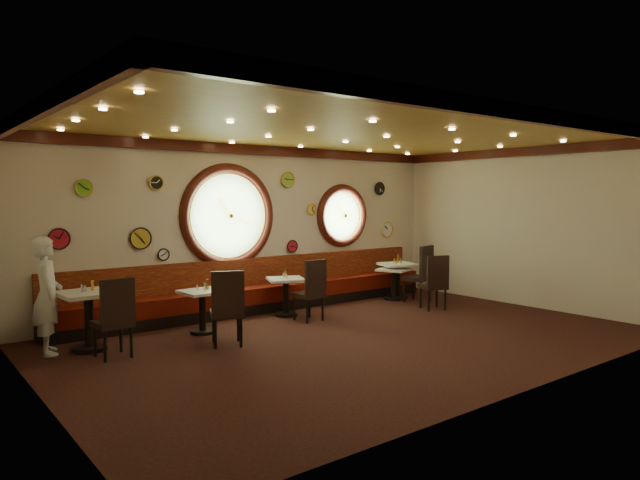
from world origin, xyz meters
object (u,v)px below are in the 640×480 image
(chair_b, at_px, (227,303))
(condiment_c_bottle, at_px, (285,273))
(table_a, at_px, (89,313))
(table_c, at_px, (286,292))
(condiment_d_pepper, at_px, (401,261))
(condiment_a_pepper, at_px, (85,288))
(condiment_a_bottle, at_px, (92,285))
(waiter, at_px, (47,295))
(condiment_e_bottle, at_px, (396,264))
(chair_a, at_px, (115,313))
(condiment_a_salt, at_px, (82,288))
(condiment_d_salt, at_px, (394,261))
(condiment_b_bottle, at_px, (207,284))
(table_d, at_px, (397,276))
(condiment_d_bottle, at_px, (398,258))
(condiment_b_pepper, at_px, (205,287))
(condiment_c_salt, at_px, (284,275))
(condiment_e_pepper, at_px, (396,266))
(condiment_e_salt, at_px, (387,266))
(chair_e, at_px, (435,279))
(table_e, at_px, (394,280))
(table_b, at_px, (202,306))
(condiment_c_pepper, at_px, (287,276))
(condiment_b_salt, at_px, (197,287))
(chair_d, at_px, (422,270))

(chair_b, distance_m, condiment_c_bottle, 2.38)
(table_a, bearing_deg, condiment_c_bottle, 5.20)
(table_c, height_order, condiment_d_pepper, condiment_d_pepper)
(condiment_a_pepper, distance_m, condiment_a_bottle, 0.13)
(waiter, bearing_deg, condiment_d_pepper, -83.00)
(waiter, bearing_deg, condiment_e_bottle, -82.85)
(chair_a, distance_m, condiment_a_salt, 0.75)
(table_c, xyz_separation_m, condiment_d_salt, (2.95, 0.13, 0.37))
(condiment_a_salt, bearing_deg, condiment_b_bottle, 0.32)
(table_a, xyz_separation_m, table_d, (6.56, 0.31, -0.06))
(table_a, height_order, condiment_a_pepper, condiment_a_pepper)
(condiment_d_bottle, bearing_deg, condiment_b_pepper, -174.78)
(condiment_c_salt, xyz_separation_m, condiment_c_bottle, (0.06, 0.03, 0.03))
(condiment_e_pepper, relative_size, condiment_e_bottle, 0.60)
(condiment_e_bottle, bearing_deg, condiment_e_salt, 170.46)
(chair_a, bearing_deg, table_c, 11.11)
(condiment_e_bottle, bearing_deg, table_a, -177.56)
(condiment_c_salt, bearing_deg, condiment_d_bottle, 2.21)
(condiment_b_bottle, relative_size, condiment_e_salt, 1.60)
(table_d, relative_size, condiment_a_salt, 7.92)
(chair_e, relative_size, waiter, 0.40)
(table_e, relative_size, condiment_b_pepper, 7.16)
(table_a, bearing_deg, chair_b, -31.75)
(table_a, xyz_separation_m, condiment_e_pepper, (6.42, 0.21, 0.18))
(table_a, relative_size, condiment_d_bottle, 4.74)
(condiment_d_pepper, height_order, condiment_a_bottle, condiment_a_bottle)
(condiment_b_pepper, bearing_deg, condiment_d_salt, 4.96)
(table_b, bearing_deg, condiment_a_pepper, 177.94)
(table_e, distance_m, chair_b, 4.86)
(condiment_a_pepper, xyz_separation_m, condiment_d_pepper, (6.65, 0.23, -0.08))
(condiment_b_bottle, xyz_separation_m, waiter, (-2.37, 0.16, 0.04))
(condiment_c_salt, bearing_deg, condiment_a_pepper, -175.71)
(table_b, xyz_separation_m, condiment_c_pepper, (1.81, 0.23, 0.31))
(condiment_b_pepper, relative_size, waiter, 0.07)
(condiment_d_salt, height_order, condiment_e_salt, condiment_d_salt)
(chair_b, distance_m, condiment_d_bottle, 5.22)
(table_b, height_order, condiment_e_pepper, condiment_e_pepper)
(table_b, height_order, waiter, waiter)
(condiment_c_bottle, bearing_deg, chair_a, -164.21)
(condiment_b_salt, distance_m, condiment_c_bottle, 1.94)
(condiment_b_salt, xyz_separation_m, condiment_d_pepper, (4.91, 0.22, 0.08))
(chair_b, relative_size, condiment_b_pepper, 6.33)
(condiment_b_pepper, height_order, condiment_d_pepper, condiment_d_pepper)
(chair_b, relative_size, condiment_a_bottle, 4.88)
(chair_b, xyz_separation_m, chair_d, (4.95, 0.68, 0.03))
(table_d, height_order, condiment_e_salt, condiment_e_salt)
(table_a, distance_m, condiment_d_bottle, 6.70)
(condiment_a_salt, xyz_separation_m, condiment_d_pepper, (6.70, 0.26, -0.09))
(table_a, bearing_deg, table_b, -1.26)
(condiment_d_pepper, distance_m, condiment_b_bottle, 4.76)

